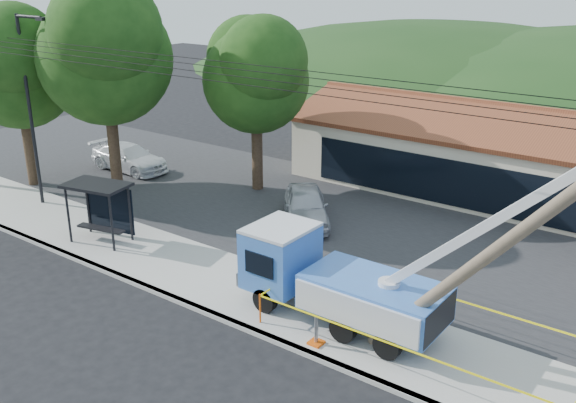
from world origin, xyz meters
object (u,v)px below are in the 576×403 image
(bus_shelter, at_px, (100,198))
(utility_truck, at_px, (338,278))
(car_silver, at_px, (306,224))
(leaning_pole, at_px, (511,240))
(car_white, at_px, (130,171))

(bus_shelter, bearing_deg, utility_truck, -11.17)
(utility_truck, relative_size, car_silver, 2.58)
(utility_truck, height_order, bus_shelter, utility_truck)
(bus_shelter, bearing_deg, leaning_pole, -13.33)
(car_white, bearing_deg, bus_shelter, -136.46)
(utility_truck, distance_m, car_white, 19.66)
(utility_truck, relative_size, car_white, 2.40)
(leaning_pole, height_order, bus_shelter, leaning_pole)
(leaning_pole, bearing_deg, bus_shelter, 179.37)
(leaning_pole, bearing_deg, utility_truck, 174.80)
(utility_truck, xyz_separation_m, bus_shelter, (-11.34, -0.30, 0.37))
(utility_truck, bearing_deg, car_white, 159.11)
(bus_shelter, height_order, car_white, bus_shelter)
(utility_truck, height_order, leaning_pole, utility_truck)
(utility_truck, xyz_separation_m, leaning_pole, (5.34, -0.49, 2.89))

